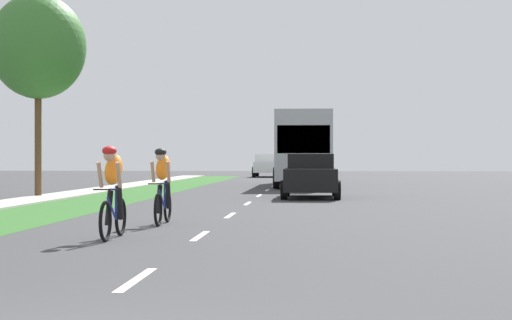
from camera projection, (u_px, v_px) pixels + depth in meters
ground_plane at (251, 202)px, 25.40m from camera, size 120.00×120.00×0.00m
grass_verge at (99, 201)px, 25.75m from camera, size 2.81×70.00×0.01m
sidewalk_concrete at (32, 201)px, 25.91m from camera, size 1.64×70.00×0.10m
lane_markings_center at (259, 196)px, 29.39m from camera, size 0.12×52.71×0.01m
cyclist_lead at (113, 191)px, 13.64m from camera, size 0.42×1.72×1.58m
cyclist_trailing at (163, 185)px, 16.61m from camera, size 0.42×1.72×1.58m
sedan_black at (311, 176)px, 27.86m from camera, size 1.98×4.30×1.52m
bus_silver at (305, 146)px, 39.85m from camera, size 2.78×11.60×3.48m
pickup_white at (269, 166)px, 58.72m from camera, size 2.22×5.10×1.64m
suv_blue at (306, 163)px, 68.65m from camera, size 2.15×4.70×1.79m
street_tree_near at (38, 47)px, 28.41m from camera, size 3.38×3.38×7.19m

